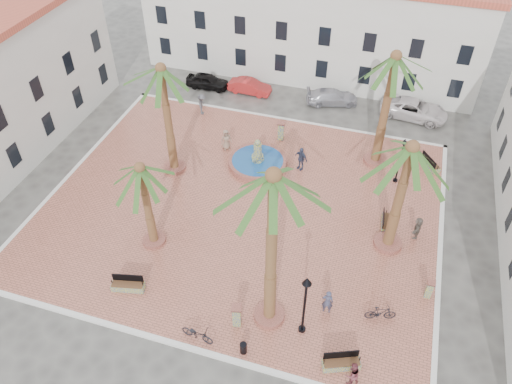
% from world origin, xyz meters
% --- Properties ---
extents(ground, '(120.00, 120.00, 0.00)m').
position_xyz_m(ground, '(0.00, 0.00, 0.00)').
color(ground, '#56544F').
rests_on(ground, ground).
extents(plaza, '(26.00, 22.00, 0.15)m').
position_xyz_m(plaza, '(0.00, 0.00, 0.07)').
color(plaza, '#B0624D').
rests_on(plaza, ground).
extents(kerb_n, '(26.30, 0.30, 0.16)m').
position_xyz_m(kerb_n, '(0.00, 11.00, 0.08)').
color(kerb_n, silver).
rests_on(kerb_n, ground).
extents(kerb_s, '(26.30, 0.30, 0.16)m').
position_xyz_m(kerb_s, '(0.00, -11.00, 0.08)').
color(kerb_s, silver).
rests_on(kerb_s, ground).
extents(kerb_e, '(0.30, 22.30, 0.16)m').
position_xyz_m(kerb_e, '(13.00, 0.00, 0.08)').
color(kerb_e, silver).
rests_on(kerb_e, ground).
extents(kerb_w, '(0.30, 22.30, 0.16)m').
position_xyz_m(kerb_w, '(-13.00, 0.00, 0.08)').
color(kerb_w, silver).
rests_on(kerb_w, ground).
extents(building_north, '(30.40, 7.40, 9.50)m').
position_xyz_m(building_north, '(-0.00, 19.99, 4.77)').
color(building_north, silver).
rests_on(building_north, ground).
extents(fountain, '(4.33, 4.33, 2.24)m').
position_xyz_m(fountain, '(-0.29, 4.51, 0.45)').
color(fountain, '#9D5346').
rests_on(fountain, plaza).
extents(palm_nw, '(5.28, 5.28, 8.51)m').
position_xyz_m(palm_nw, '(-5.98, 2.22, 7.40)').
color(palm_nw, '#9D5346').
rests_on(palm_nw, plaza).
extents(palm_sw, '(4.66, 4.66, 6.30)m').
position_xyz_m(palm_sw, '(-4.21, -4.78, 5.39)').
color(palm_sw, '#9D5346').
rests_on(palm_sw, plaza).
extents(palm_s, '(5.43, 5.43, 10.46)m').
position_xyz_m(palm_s, '(4.25, -7.95, 9.23)').
color(palm_s, '#9D5346').
rests_on(palm_s, plaza).
extents(palm_e, '(5.66, 5.66, 7.98)m').
position_xyz_m(palm_e, '(9.82, -0.69, 6.82)').
color(palm_e, '#9D5346').
rests_on(palm_e, plaza).
extents(palm_ne, '(5.65, 5.65, 8.93)m').
position_xyz_m(palm_ne, '(8.00, 7.51, 7.74)').
color(palm_ne, '#9D5346').
rests_on(palm_ne, plaza).
extents(bench_s, '(1.97, 0.98, 1.00)m').
position_xyz_m(bench_s, '(-3.98, -8.58, 0.43)').
color(bench_s, '#7B845C').
rests_on(bench_s, plaza).
extents(bench_se, '(1.99, 1.27, 1.01)m').
position_xyz_m(bench_se, '(8.49, -9.71, 0.43)').
color(bench_se, '#7B845C').
rests_on(bench_se, plaza).
extents(bench_e, '(0.62, 1.65, 0.85)m').
position_xyz_m(bench_e, '(9.47, 0.97, 0.39)').
color(bench_e, '#7B845C').
rests_on(bench_e, plaza).
extents(bench_ne, '(1.49, 1.81, 0.96)m').
position_xyz_m(bench_ne, '(11.94, 8.07, 0.42)').
color(bench_ne, '#7B845C').
rests_on(bench_ne, plaza).
extents(lamppost_s, '(0.48, 0.48, 4.42)m').
position_xyz_m(lamppost_s, '(6.15, -8.25, 3.14)').
color(lamppost_s, black).
rests_on(lamppost_s, plaza).
extents(lamppost_e, '(0.40, 0.40, 3.72)m').
position_xyz_m(lamppost_e, '(9.68, 5.63, 2.67)').
color(lamppost_e, black).
rests_on(lamppost_e, plaza).
extents(bollard_se, '(0.65, 0.65, 1.51)m').
position_xyz_m(bollard_se, '(2.72, -8.91, 0.93)').
color(bollard_se, '#7B845C').
rests_on(bollard_se, plaza).
extents(bollard_n, '(0.62, 0.62, 1.54)m').
position_xyz_m(bollard_n, '(0.50, 8.13, 0.95)').
color(bollard_n, '#7B845C').
rests_on(bollard_n, plaza).
extents(bollard_e, '(0.45, 0.45, 1.24)m').
position_xyz_m(bollard_e, '(12.40, -3.98, 0.79)').
color(bollard_e, '#7B845C').
rests_on(bollard_e, plaza).
extents(litter_bin, '(0.37, 0.37, 0.71)m').
position_xyz_m(litter_bin, '(3.58, -10.40, 0.51)').
color(litter_bin, black).
rests_on(litter_bin, plaza).
extents(cyclist_a, '(0.67, 0.47, 1.72)m').
position_xyz_m(cyclist_a, '(7.14, -6.68, 1.01)').
color(cyclist_a, '#393C56').
rests_on(cyclist_a, plaza).
extents(bicycle_a, '(1.91, 0.87, 0.97)m').
position_xyz_m(bicycle_a, '(1.05, -10.40, 0.63)').
color(bicycle_a, black).
rests_on(bicycle_a, plaza).
extents(cyclist_b, '(1.00, 0.97, 1.62)m').
position_xyz_m(cyclist_b, '(9.09, -10.40, 0.96)').
color(cyclist_b, brown).
rests_on(cyclist_b, plaza).
extents(bicycle_b, '(1.77, 0.96, 1.03)m').
position_xyz_m(bicycle_b, '(9.99, -6.30, 0.66)').
color(bicycle_b, black).
rests_on(bicycle_b, plaza).
extents(pedestrian_fountain_a, '(0.99, 0.95, 1.70)m').
position_xyz_m(pedestrian_fountain_a, '(-3.15, 5.65, 1.00)').
color(pedestrian_fountain_a, '#896B58').
rests_on(pedestrian_fountain_a, plaza).
extents(pedestrian_fountain_b, '(1.18, 0.89, 1.87)m').
position_xyz_m(pedestrian_fountain_b, '(2.85, 4.99, 1.08)').
color(pedestrian_fountain_b, '#3A4360').
rests_on(pedestrian_fountain_b, plaza).
extents(pedestrian_north, '(0.93, 1.30, 1.82)m').
position_xyz_m(pedestrian_north, '(-6.76, 9.68, 1.06)').
color(pedestrian_north, '#4C4B50').
rests_on(pedestrian_north, plaza).
extents(pedestrian_east, '(0.67, 1.52, 1.58)m').
position_xyz_m(pedestrian_east, '(11.42, 0.53, 0.94)').
color(pedestrian_east, '#665B52').
rests_on(pedestrian_east, plaza).
extents(car_black, '(3.93, 1.69, 1.32)m').
position_xyz_m(car_black, '(-8.02, 14.08, 0.66)').
color(car_black, black).
rests_on(car_black, ground).
extents(car_red, '(3.90, 1.49, 1.27)m').
position_xyz_m(car_red, '(-4.07, 14.33, 0.64)').
color(car_red, red).
rests_on(car_red, ground).
extents(car_silver, '(4.78, 3.04, 1.29)m').
position_xyz_m(car_silver, '(3.32, 14.77, 0.65)').
color(car_silver, '#B4B3BC').
rests_on(car_silver, ground).
extents(car_white, '(5.77, 3.13, 1.53)m').
position_xyz_m(car_white, '(10.24, 14.69, 0.77)').
color(car_white, silver).
rests_on(car_white, ground).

